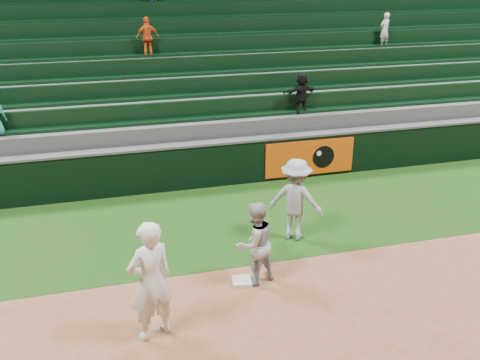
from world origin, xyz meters
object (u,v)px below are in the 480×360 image
first_base (242,281)px  baserunner (255,243)px  base_coach (296,199)px  first_baseman (150,281)px

first_base → baserunner: bearing=1.9°
baserunner → base_coach: size_ratio=0.90×
baserunner → base_coach: bearing=-154.5°
first_base → base_coach: bearing=42.2°
baserunner → base_coach: 1.98m
first_base → base_coach: 2.34m
baserunner → first_baseman: bearing=6.9°
base_coach → first_baseman: bearing=69.8°
first_base → baserunner: 0.82m
first_baseman → baserunner: size_ratio=1.26×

